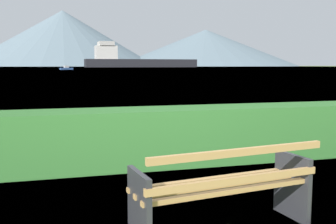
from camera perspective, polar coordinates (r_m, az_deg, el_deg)
The scene contains 6 objects.
water_surface at distance 313.05m, azimuth -14.92°, elevation 6.39°, with size 620.00×620.00×0.00m, color #7A99A8.
park_bench at distance 3.75m, azimuth 8.37°, elevation -11.15°, with size 1.82×0.81×0.87m.
hedge_row at distance 6.21m, azimuth -1.53°, elevation -3.63°, with size 10.06×0.85×0.90m, color #387A33.
cargo_ship_large at distance 296.56m, azimuth -5.10°, elevation 7.60°, with size 86.52×17.93×18.81m.
fishing_boat_near at distance 140.73m, azimuth -14.74°, elevation 6.24°, with size 4.68×2.97×1.43m.
distant_hills at distance 585.46m, azimuth -18.99°, elevation 9.58°, with size 789.24×327.20×79.17m.
Camera 1 is at (-1.43, -3.33, 1.59)m, focal length 41.39 mm.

